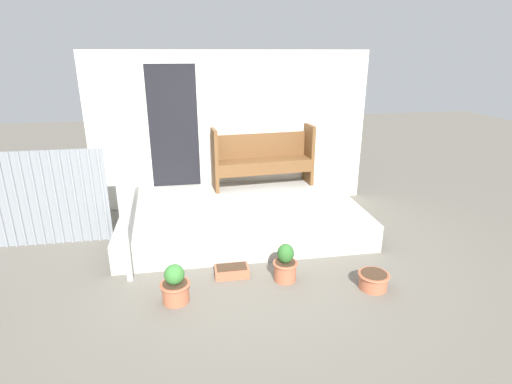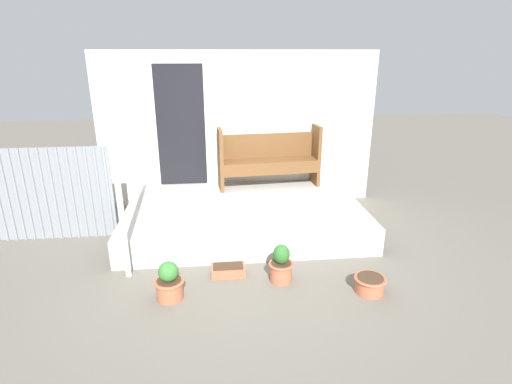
% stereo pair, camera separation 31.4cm
% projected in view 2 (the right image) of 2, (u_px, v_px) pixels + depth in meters
% --- Properties ---
extents(ground_plane, '(24.00, 24.00, 0.00)m').
position_uv_depth(ground_plane, '(240.00, 264.00, 5.11)').
color(ground_plane, '#666056').
extents(porch_slab, '(3.51, 2.23, 0.38)m').
position_uv_depth(porch_slab, '(244.00, 216.00, 6.11)').
color(porch_slab, '#B2AFA8').
rests_on(porch_slab, ground_plane).
extents(house_wall, '(4.71, 0.08, 2.60)m').
position_uv_depth(house_wall, '(236.00, 130.00, 6.80)').
color(house_wall, white).
rests_on(house_wall, ground_plane).
extents(support_post, '(0.07, 0.07, 2.24)m').
position_uv_depth(support_post, '(118.00, 189.00, 4.48)').
color(support_post, white).
rests_on(support_post, ground_plane).
extents(bench, '(1.73, 0.54, 1.02)m').
position_uv_depth(bench, '(269.00, 156.00, 6.72)').
color(bench, brown).
rests_on(bench, porch_slab).
extents(flower_pot_left, '(0.33, 0.33, 0.44)m').
position_uv_depth(flower_pot_left, '(169.00, 283.00, 4.35)').
color(flower_pot_left, '#B26042').
rests_on(flower_pot_left, ground_plane).
extents(flower_pot_middle, '(0.30, 0.30, 0.47)m').
position_uv_depth(flower_pot_middle, '(281.00, 265.00, 4.68)').
color(flower_pot_middle, '#B26042').
rests_on(flower_pot_middle, ground_plane).
extents(flower_pot_right, '(0.36, 0.36, 0.19)m').
position_uv_depth(flower_pot_right, '(370.00, 284.00, 4.49)').
color(flower_pot_right, '#B26042').
rests_on(flower_pot_right, ground_plane).
extents(planter_box_rect, '(0.41, 0.23, 0.13)m').
position_uv_depth(planter_box_rect, '(228.00, 270.00, 4.85)').
color(planter_box_rect, '#B26042').
rests_on(planter_box_rect, ground_plane).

